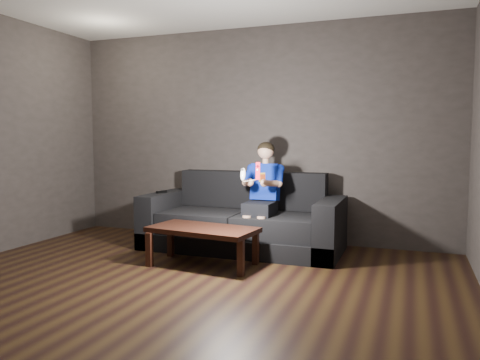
% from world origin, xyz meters
% --- Properties ---
extents(floor, '(5.00, 5.00, 0.00)m').
position_xyz_m(floor, '(0.00, 0.00, 0.00)').
color(floor, black).
rests_on(floor, ground).
extents(back_wall, '(5.00, 0.04, 2.70)m').
position_xyz_m(back_wall, '(0.00, 2.50, 1.35)').
color(back_wall, '#37312F').
rests_on(back_wall, ground).
extents(sofa, '(2.31, 1.00, 0.89)m').
position_xyz_m(sofa, '(0.05, 1.93, 0.29)').
color(sofa, black).
rests_on(sofa, floor).
extents(child, '(0.47, 0.58, 1.16)m').
position_xyz_m(child, '(0.31, 1.87, 0.75)').
color(child, black).
rests_on(child, sofa).
extents(wii_remote_red, '(0.06, 0.08, 0.19)m').
position_xyz_m(wii_remote_red, '(0.40, 1.42, 0.96)').
color(wii_remote_red, red).
rests_on(wii_remote_red, child).
extents(nunchuk_white, '(0.07, 0.09, 0.15)m').
position_xyz_m(nunchuk_white, '(0.23, 1.42, 0.92)').
color(nunchuk_white, silver).
rests_on(nunchuk_white, child).
extents(wii_remote_black, '(0.08, 0.16, 0.03)m').
position_xyz_m(wii_remote_black, '(-0.99, 1.84, 0.64)').
color(wii_remote_black, black).
rests_on(wii_remote_black, sofa).
extents(coffee_table, '(1.15, 0.67, 0.40)m').
position_xyz_m(coffee_table, '(-0.08, 1.09, 0.34)').
color(coffee_table, black).
rests_on(coffee_table, floor).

